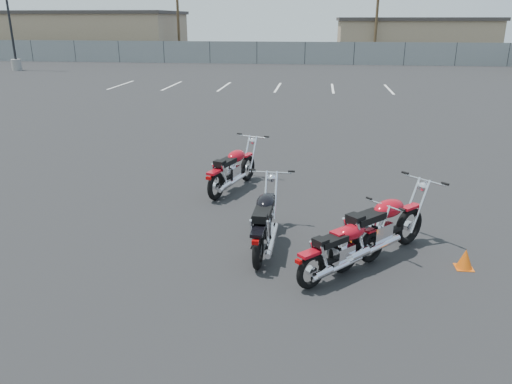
# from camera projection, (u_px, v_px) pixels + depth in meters

# --- Properties ---
(ground) EXTENTS (120.00, 120.00, 0.00)m
(ground) POSITION_uv_depth(u_px,v_px,m) (240.00, 238.00, 8.62)
(ground) COLOR black
(ground) RESTS_ON ground
(motorcycle_front_red) EXTENTS (1.12, 2.11, 1.04)m
(motorcycle_front_red) POSITION_uv_depth(u_px,v_px,m) (233.00, 169.00, 10.92)
(motorcycle_front_red) COLOR black
(motorcycle_front_red) RESTS_ON ground
(motorcycle_second_black) EXTENTS (0.83, 2.14, 1.05)m
(motorcycle_second_black) POSITION_uv_depth(u_px,v_px,m) (265.00, 221.00, 8.12)
(motorcycle_second_black) COLOR black
(motorcycle_second_black) RESTS_ON ground
(motorcycle_third_red) EXTENTS (1.58, 1.60, 0.93)m
(motorcycle_third_red) POSITION_uv_depth(u_px,v_px,m) (344.00, 249.00, 7.27)
(motorcycle_third_red) COLOR black
(motorcycle_third_red) RESTS_ON ground
(motorcycle_rear_red) EXTENTS (1.92, 1.94, 1.12)m
(motorcycle_rear_red) POSITION_uv_depth(u_px,v_px,m) (380.00, 228.00, 7.77)
(motorcycle_rear_red) COLOR black
(motorcycle_rear_red) RESTS_ON ground
(training_cone_near) EXTENTS (0.23, 0.23, 0.27)m
(training_cone_near) POSITION_uv_depth(u_px,v_px,m) (349.00, 233.00, 8.48)
(training_cone_near) COLOR #D7540B
(training_cone_near) RESTS_ON ground
(training_cone_far) EXTENTS (0.26, 0.26, 0.31)m
(training_cone_far) POSITION_uv_depth(u_px,v_px,m) (465.00, 259.00, 7.55)
(training_cone_far) COLOR #D7540B
(training_cone_far) RESTS_ON ground
(light_pole_west) EXTENTS (0.80, 0.70, 9.54)m
(light_pole_west) POSITION_uv_depth(u_px,v_px,m) (12.00, 36.00, 35.69)
(light_pole_west) COLOR gray
(light_pole_west) RESTS_ON ground
(chainlink_fence) EXTENTS (80.06, 0.06, 1.80)m
(chainlink_fence) POSITION_uv_depth(u_px,v_px,m) (305.00, 53.00, 41.13)
(chainlink_fence) COLOR slate
(chainlink_fence) RESTS_ON ground
(tan_building_west) EXTENTS (18.40, 10.40, 4.30)m
(tan_building_west) POSITION_uv_depth(u_px,v_px,m) (87.00, 34.00, 49.83)
(tan_building_west) COLOR #937D5F
(tan_building_west) RESTS_ON ground
(tan_building_east) EXTENTS (14.40, 9.40, 3.70)m
(tan_building_east) POSITION_uv_depth(u_px,v_px,m) (412.00, 38.00, 48.08)
(tan_building_east) COLOR #937D5F
(tan_building_east) RESTS_ON ground
(utility_pole_b) EXTENTS (1.80, 0.24, 9.00)m
(utility_pole_b) POSITION_uv_depth(u_px,v_px,m) (177.00, 6.00, 45.96)
(utility_pole_b) COLOR #40301D
(utility_pole_b) RESTS_ON ground
(utility_pole_c) EXTENTS (1.80, 0.24, 9.00)m
(utility_pole_c) POSITION_uv_depth(u_px,v_px,m) (378.00, 5.00, 42.93)
(utility_pole_c) COLOR #40301D
(utility_pole_c) RESTS_ON ground
(parking_line_stripes) EXTENTS (15.12, 4.00, 0.01)m
(parking_line_stripes) POSITION_uv_depth(u_px,v_px,m) (251.00, 87.00, 27.66)
(parking_line_stripes) COLOR silver
(parking_line_stripes) RESTS_ON ground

